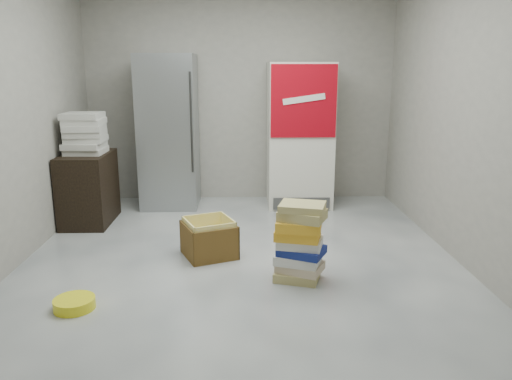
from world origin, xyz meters
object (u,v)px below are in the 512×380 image
object	(u,v)px
steel_fridge	(169,132)
cardboard_box	(209,241)
wood_shelf	(89,188)
phonebook_stack_main	(300,242)
coke_cooler	(300,135)

from	to	relation	value
steel_fridge	cardboard_box	bearing A→B (deg)	-71.74
steel_fridge	cardboard_box	size ratio (longest dim) A/B	3.27
wood_shelf	phonebook_stack_main	xyz separation A→B (m)	(2.22, -1.67, -0.07)
coke_cooler	wood_shelf	world-z (taller)	coke_cooler
wood_shelf	cardboard_box	size ratio (longest dim) A/B	1.38
phonebook_stack_main	steel_fridge	bearing A→B (deg)	137.19
steel_fridge	cardboard_box	xyz separation A→B (m)	(0.60, -1.83, -0.80)
coke_cooler	wood_shelf	xyz separation A→B (m)	(-2.48, -0.72, -0.50)
coke_cooler	wood_shelf	distance (m)	2.63
coke_cooler	wood_shelf	size ratio (longest dim) A/B	2.25
steel_fridge	phonebook_stack_main	world-z (taller)	steel_fridge
steel_fridge	phonebook_stack_main	distance (m)	2.84
wood_shelf	phonebook_stack_main	bearing A→B (deg)	-36.95
coke_cooler	cardboard_box	world-z (taller)	coke_cooler
wood_shelf	cardboard_box	xyz separation A→B (m)	(1.43, -1.10, -0.25)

